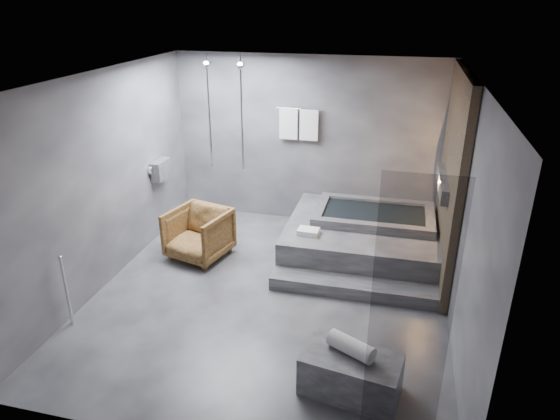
# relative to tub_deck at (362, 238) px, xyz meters

# --- Properties ---
(room) EXTENTS (5.00, 5.04, 2.82)m
(room) POSITION_rel_tub_deck_xyz_m (-0.65, -1.21, 1.48)
(room) COLOR #2E2E30
(room) RESTS_ON ground
(tub_deck) EXTENTS (2.20, 2.00, 0.50)m
(tub_deck) POSITION_rel_tub_deck_xyz_m (0.00, 0.00, 0.00)
(tub_deck) COLOR #333335
(tub_deck) RESTS_ON ground
(tub_step) EXTENTS (2.20, 0.36, 0.18)m
(tub_step) POSITION_rel_tub_deck_xyz_m (0.00, -1.18, -0.16)
(tub_step) COLOR #333335
(tub_step) RESTS_ON ground
(concrete_bench) EXTENTS (1.02, 0.67, 0.43)m
(concrete_bench) POSITION_rel_tub_deck_xyz_m (0.17, -2.97, -0.04)
(concrete_bench) COLOR #343437
(concrete_bench) RESTS_ON ground
(driftwood_chair) EXTENTS (0.99, 1.00, 0.75)m
(driftwood_chair) POSITION_rel_tub_deck_xyz_m (-2.35, -0.70, 0.13)
(driftwood_chair) COLOR #3F260F
(driftwood_chair) RESTS_ON ground
(rolled_towel) EXTENTS (0.50, 0.37, 0.17)m
(rolled_towel) POSITION_rel_tub_deck_xyz_m (0.15, -2.92, 0.26)
(rolled_towel) COLOR silver
(rolled_towel) RESTS_ON concrete_bench
(deck_towel) EXTENTS (0.31, 0.23, 0.08)m
(deck_towel) POSITION_rel_tub_deck_xyz_m (-0.72, -0.57, 0.29)
(deck_towel) COLOR white
(deck_towel) RESTS_ON tub_deck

